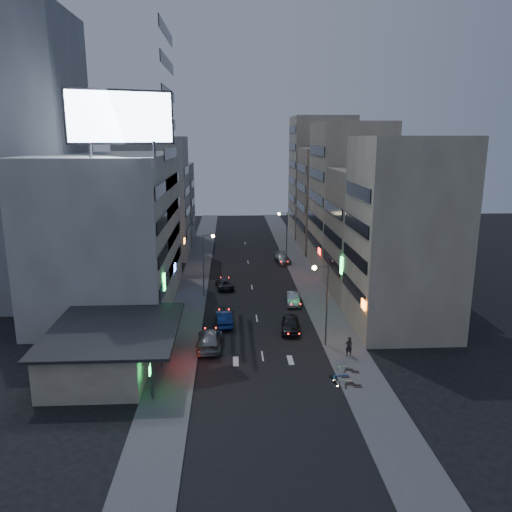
{
  "coord_description": "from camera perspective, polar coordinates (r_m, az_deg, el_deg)",
  "views": [
    {
      "loc": [
        -2.88,
        -38.91,
        19.85
      ],
      "look_at": [
        0.01,
        15.55,
        6.85
      ],
      "focal_mm": 35.0,
      "sensor_mm": 36.0,
      "label": 1
    }
  ],
  "objects": [
    {
      "name": "shophouse_near",
      "position": [
        53.46,
        16.57,
        2.23
      ],
      "size": [
        10.0,
        11.0,
        20.0
      ],
      "primitive_type": "cube",
      "color": "#C0B596",
      "rests_on": "ground"
    },
    {
      "name": "shophouse_far",
      "position": [
        76.56,
        10.56,
        6.54
      ],
      "size": [
        10.0,
        14.0,
        22.0
      ],
      "primitive_type": "cube",
      "color": "#C0B596",
      "rests_on": "ground"
    },
    {
      "name": "scooter_blue",
      "position": [
        44.16,
        10.47,
        -12.48
      ],
      "size": [
        0.85,
        2.07,
        1.24
      ],
      "primitive_type": null,
      "rotation": [
        0.0,
        0.0,
        1.66
      ],
      "color": "navy",
      "rests_on": "sidewalk_right"
    },
    {
      "name": "sidewalk_left",
      "position": [
        71.88,
        -7.01,
        -2.68
      ],
      "size": [
        4.0,
        120.0,
        0.12
      ],
      "primitive_type": "cube",
      "color": "#4C4C4F",
      "rests_on": "ground"
    },
    {
      "name": "street_lamp_right_near",
      "position": [
        48.0,
        7.67,
        -4.28
      ],
      "size": [
        1.6,
        0.44,
        8.02
      ],
      "color": "#595B60",
      "rests_on": "sidewalk_right"
    },
    {
      "name": "ground",
      "position": [
        43.78,
        1.1,
        -13.56
      ],
      "size": [
        180.0,
        180.0,
        0.0
      ],
      "primitive_type": "plane",
      "color": "black",
      "rests_on": "ground"
    },
    {
      "name": "road_car_blue",
      "position": [
        54.45,
        -3.69,
        -7.14
      ],
      "size": [
        2.05,
        4.78,
        1.53
      ],
      "primitive_type": "imported",
      "rotation": [
        0.0,
        0.0,
        3.24
      ],
      "color": "navy",
      "rests_on": "ground"
    },
    {
      "name": "parked_car_right_mid",
      "position": [
        61.13,
        4.27,
        -4.88
      ],
      "size": [
        1.89,
        4.42,
        1.42
      ],
      "primitive_type": "imported",
      "rotation": [
        0.0,
        0.0,
        -0.09
      ],
      "color": "#AAAFB3",
      "rests_on": "ground"
    },
    {
      "name": "person",
      "position": [
        47.64,
        10.56,
        -10.1
      ],
      "size": [
        0.73,
        0.54,
        1.82
      ],
      "primitive_type": "imported",
      "rotation": [
        0.0,
        0.0,
        3.31
      ],
      "color": "black",
      "rests_on": "sidewalk_right"
    },
    {
      "name": "parked_car_left",
      "position": [
        67.52,
        -3.62,
        -3.15
      ],
      "size": [
        2.73,
        4.89,
        1.29
      ],
      "primitive_type": "imported",
      "rotation": [
        0.0,
        0.0,
        3.27
      ],
      "color": "#2B2C31",
      "rests_on": "ground"
    },
    {
      "name": "food_court",
      "position": [
        45.98,
        -16.91,
        -10.07
      ],
      "size": [
        11.0,
        13.0,
        3.88
      ],
      "color": "#C0B596",
      "rests_on": "ground"
    },
    {
      "name": "street_lamp_right_far",
      "position": [
        80.71,
        3.26,
        3.05
      ],
      "size": [
        1.6,
        0.44,
        8.02
      ],
      "color": "#595B60",
      "rests_on": "sidewalk_right"
    },
    {
      "name": "far_right_a",
      "position": [
        91.44,
        8.64,
        6.44
      ],
      "size": [
        11.0,
        12.0,
        18.0
      ],
      "primitive_type": "cube",
      "color": "tan",
      "rests_on": "ground"
    },
    {
      "name": "white_building",
      "position": [
        61.55,
        -16.27,
        2.71
      ],
      "size": [
        14.0,
        24.0,
        18.0
      ],
      "primitive_type": "cube",
      "color": "#BABAB5",
      "rests_on": "ground"
    },
    {
      "name": "parked_car_right_far",
      "position": [
        80.9,
        3.07,
        -0.28
      ],
      "size": [
        2.62,
        5.26,
        1.47
      ],
      "primitive_type": "imported",
      "rotation": [
        0.0,
        0.0,
        0.11
      ],
      "color": "gray",
      "rests_on": "ground"
    },
    {
      "name": "far_left_b",
      "position": [
        98.57,
        -10.72,
        5.98
      ],
      "size": [
        12.0,
        10.0,
        15.0
      ],
      "primitive_type": "cube",
      "color": "gray",
      "rests_on": "ground"
    },
    {
      "name": "far_right_b",
      "position": [
        104.92,
        7.43,
        9.01
      ],
      "size": [
        12.0,
        12.0,
        24.0
      ],
      "primitive_type": "cube",
      "color": "#C0B596",
      "rests_on": "ground"
    },
    {
      "name": "shophouse_mid",
      "position": [
        64.72,
        13.53,
        2.48
      ],
      "size": [
        11.0,
        12.0,
        16.0
      ],
      "primitive_type": "cube",
      "color": "tan",
      "rests_on": "ground"
    },
    {
      "name": "grey_tower",
      "position": [
        66.15,
        -23.86,
        9.82
      ],
      "size": [
        10.0,
        14.0,
        34.0
      ],
      "primitive_type": "cube",
      "color": "gray",
      "rests_on": "ground"
    },
    {
      "name": "scooter_silver_a",
      "position": [
        43.26,
        11.02,
        -13.07
      ],
      "size": [
        0.7,
        2.05,
        1.25
      ],
      "primitive_type": null,
      "rotation": [
        0.0,
        0.0,
        1.58
      ],
      "color": "#9EA0A5",
      "rests_on": "sidewalk_right"
    },
    {
      "name": "scooter_black_a",
      "position": [
        42.77,
        11.99,
        -13.45
      ],
      "size": [
        0.96,
        2.1,
        1.24
      ],
      "primitive_type": null,
      "rotation": [
        0.0,
        0.0,
        1.43
      ],
      "color": "black",
      "rests_on": "sidewalk_right"
    },
    {
      "name": "scooter_black_b",
      "position": [
        44.98,
        11.79,
        -12.11
      ],
      "size": [
        1.25,
        1.97,
        1.14
      ],
      "primitive_type": null,
      "rotation": [
        0.0,
        0.0,
        1.21
      ],
      "color": "black",
      "rests_on": "sidewalk_right"
    },
    {
      "name": "street_lamp_left",
      "position": [
        62.69,
        -5.72,
        -0.02
      ],
      "size": [
        1.6,
        0.44,
        8.02
      ],
      "color": "#595B60",
      "rests_on": "sidewalk_left"
    },
    {
      "name": "sidewalk_right",
      "position": [
        72.52,
        5.71,
        -2.5
      ],
      "size": [
        4.0,
        120.0,
        0.12
      ],
      "primitive_type": "cube",
      "color": "#4C4C4F",
      "rests_on": "ground"
    },
    {
      "name": "parked_car_right_near",
      "position": [
        52.81,
        3.95,
        -7.78
      ],
      "size": [
        2.38,
        4.81,
        1.57
      ],
      "primitive_type": "imported",
      "rotation": [
        0.0,
        0.0,
        -0.12
      ],
      "color": "black",
      "rests_on": "ground"
    },
    {
      "name": "scooter_silver_b",
      "position": [
        45.48,
        11.1,
        -11.79
      ],
      "size": [
        1.22,
        1.94,
        1.13
      ],
      "primitive_type": null,
      "rotation": [
        0.0,
        0.0,
        1.21
      ],
      "color": "#96989D",
      "rests_on": "sidewalk_right"
    },
    {
      "name": "billboard",
      "position": [
        49.95,
        -15.25,
        15.03
      ],
      "size": [
        9.52,
        3.75,
        6.2
      ],
      "rotation": [
        0.0,
        0.0,
        0.35
      ],
      "color": "#595B60",
      "rests_on": "white_building"
    },
    {
      "name": "road_car_silver",
      "position": [
        49.08,
        -5.35,
        -9.45
      ],
      "size": [
        2.44,
        5.78,
        1.66
      ],
      "primitive_type": "imported",
      "rotation": [
        0.0,
        0.0,
        3.12
      ],
      "color": "gray",
      "rests_on": "ground"
    },
    {
      "name": "far_left_a",
      "position": [
        85.43,
        -11.59,
        6.52
      ],
      "size": [
        11.0,
        10.0,
        20.0
      ],
      "primitive_type": "cube",
      "color": "#BABAB5",
      "rests_on": "ground"
    }
  ]
}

